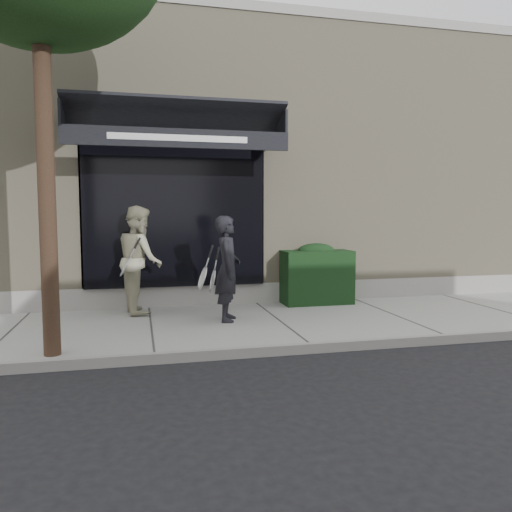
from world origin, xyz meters
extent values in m
plane|color=black|center=(0.00, 0.00, 0.00)|extent=(80.00, 80.00, 0.00)
cube|color=#999994|center=(0.00, 0.00, 0.06)|extent=(20.00, 3.00, 0.12)
cube|color=gray|center=(0.00, -1.55, 0.07)|extent=(20.00, 0.10, 0.14)
cube|color=tan|center=(0.00, 5.00, 2.75)|extent=(14.00, 7.00, 5.50)
cube|color=gray|center=(0.00, 1.70, 0.25)|extent=(14.02, 0.42, 0.50)
cube|color=gray|center=(0.00, 1.65, 5.55)|extent=(14.30, 0.35, 0.18)
cube|color=black|center=(-1.50, 1.55, 1.80)|extent=(3.20, 0.30, 2.60)
cube|color=gray|center=(-3.10, 1.70, 1.80)|extent=(0.08, 0.40, 2.60)
cube|color=gray|center=(0.10, 1.70, 1.80)|extent=(0.08, 0.40, 2.60)
cube|color=gray|center=(-1.50, 1.70, 3.14)|extent=(3.36, 0.40, 0.12)
cube|color=black|center=(-1.50, 1.00, 3.40)|extent=(3.60, 1.03, 0.55)
cube|color=black|center=(-1.50, 0.50, 3.01)|extent=(3.60, 0.05, 0.30)
cube|color=white|center=(-1.50, 0.47, 3.01)|extent=(2.20, 0.01, 0.10)
cube|color=black|center=(-3.28, 1.00, 3.32)|extent=(0.04, 1.00, 0.45)
cube|color=black|center=(0.28, 1.00, 3.32)|extent=(0.04, 1.00, 0.45)
cube|color=black|center=(1.10, 1.25, 0.62)|extent=(1.30, 0.70, 1.00)
ellipsoid|color=black|center=(1.10, 1.25, 1.12)|extent=(0.71, 0.38, 0.27)
cylinder|color=black|center=(-3.20, -1.30, 2.40)|extent=(0.20, 0.20, 4.80)
imported|color=black|center=(-0.80, 0.11, 0.95)|extent=(0.53, 0.68, 1.66)
torus|color=silver|center=(-1.07, -0.12, 0.80)|extent=(0.09, 0.31, 0.30)
cylinder|color=silver|center=(-1.07, -0.12, 0.80)|extent=(0.07, 0.27, 0.27)
cylinder|color=silver|center=(-1.07, -0.12, 0.80)|extent=(0.18, 0.03, 0.06)
cylinder|color=black|center=(-1.07, -0.12, 0.80)|extent=(0.20, 0.04, 0.07)
torus|color=silver|center=(-1.24, -0.22, 0.85)|extent=(0.14, 0.31, 0.30)
cylinder|color=silver|center=(-1.24, -0.22, 0.85)|extent=(0.11, 0.28, 0.26)
cylinder|color=silver|center=(-1.24, -0.22, 0.85)|extent=(0.18, 0.03, 0.08)
cylinder|color=black|center=(-1.24, -0.22, 0.85)|extent=(0.20, 0.05, 0.09)
imported|color=#AEAA8B|center=(-2.14, 1.10, 1.04)|extent=(0.83, 0.99, 1.83)
torus|color=silver|center=(-2.37, 0.75, 0.96)|extent=(0.17, 0.31, 0.28)
cylinder|color=silver|center=(-2.37, 0.75, 0.96)|extent=(0.14, 0.27, 0.24)
cylinder|color=silver|center=(-2.37, 0.75, 0.96)|extent=(0.17, 0.03, 0.10)
cylinder|color=black|center=(-2.37, 0.75, 0.96)|extent=(0.19, 0.04, 0.12)
camera|label=1|loc=(-2.17, -7.60, 1.83)|focal=35.00mm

